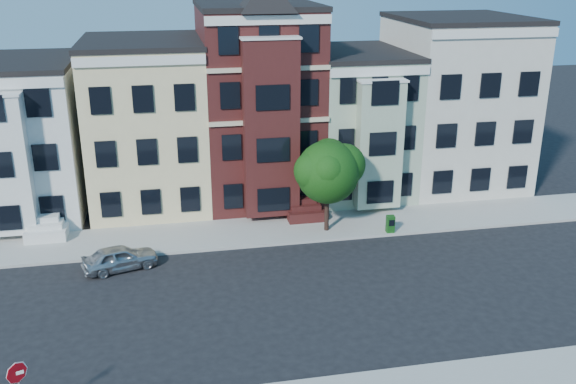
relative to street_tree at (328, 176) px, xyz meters
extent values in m
plane|color=black|center=(-2.78, -7.29, -3.39)|extent=(120.00, 120.00, 0.00)
cube|color=#9E9B93|center=(-2.78, 0.71, -3.32)|extent=(60.00, 4.00, 0.15)
cube|color=silver|center=(-17.78, 7.21, 1.11)|extent=(8.00, 9.00, 9.00)
cube|color=beige|center=(-9.78, 7.21, 1.61)|extent=(7.00, 9.00, 10.00)
cube|color=#3F1614|center=(-2.78, 7.21, 2.61)|extent=(7.00, 9.00, 12.00)
cube|color=#A0B295|center=(3.72, 7.21, 1.11)|extent=(6.00, 9.00, 9.00)
cube|color=beige|center=(10.72, 7.21, 2.11)|extent=(8.00, 9.00, 11.00)
imported|color=#AFB1B6|center=(-11.36, -2.49, -2.76)|extent=(3.98, 2.44, 1.27)
cube|color=#185318|center=(3.48, -0.99, -2.75)|extent=(0.46, 0.42, 0.98)
camera|label=1|loc=(-8.72, -32.71, 11.40)|focal=40.00mm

